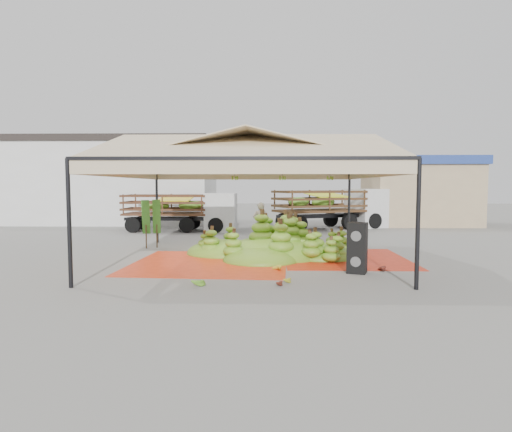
{
  "coord_description": "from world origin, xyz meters",
  "views": [
    {
      "loc": [
        0.54,
        -13.73,
        2.37
      ],
      "look_at": [
        0.2,
        1.5,
        1.3
      ],
      "focal_mm": 30.0,
      "sensor_mm": 36.0,
      "label": 1
    }
  ],
  "objects_px": {
    "speaker_stack": "(357,248)",
    "truck_left": "(185,208)",
    "vendor": "(260,223)",
    "truck_right": "(336,204)",
    "banana_heap": "(275,236)"
  },
  "relations": [
    {
      "from": "banana_heap",
      "to": "speaker_stack",
      "type": "relative_size",
      "value": 4.47
    },
    {
      "from": "vendor",
      "to": "truck_right",
      "type": "relative_size",
      "value": 0.25
    },
    {
      "from": "banana_heap",
      "to": "vendor",
      "type": "relative_size",
      "value": 3.62
    },
    {
      "from": "banana_heap",
      "to": "vendor",
      "type": "height_order",
      "value": "vendor"
    },
    {
      "from": "truck_left",
      "to": "truck_right",
      "type": "xyz_separation_m",
      "value": [
        8.18,
        1.71,
        0.13
      ]
    },
    {
      "from": "speaker_stack",
      "to": "truck_left",
      "type": "relative_size",
      "value": 0.24
    },
    {
      "from": "speaker_stack",
      "to": "vendor",
      "type": "distance_m",
      "value": 6.44
    },
    {
      "from": "vendor",
      "to": "truck_right",
      "type": "xyz_separation_m",
      "value": [
        4.18,
        6.68,
        0.51
      ]
    },
    {
      "from": "speaker_stack",
      "to": "truck_right",
      "type": "height_order",
      "value": "truck_right"
    },
    {
      "from": "truck_left",
      "to": "truck_right",
      "type": "bearing_deg",
      "value": 12.44
    },
    {
      "from": "banana_heap",
      "to": "truck_right",
      "type": "height_order",
      "value": "truck_right"
    },
    {
      "from": "speaker_stack",
      "to": "truck_right",
      "type": "xyz_separation_m",
      "value": [
        1.46,
        12.52,
        0.67
      ]
    },
    {
      "from": "banana_heap",
      "to": "truck_left",
      "type": "relative_size",
      "value": 1.06
    },
    {
      "from": "truck_right",
      "to": "truck_left",
      "type": "bearing_deg",
      "value": 168.83
    },
    {
      "from": "speaker_stack",
      "to": "truck_left",
      "type": "xyz_separation_m",
      "value": [
        -6.72,
        10.81,
        0.54
      ]
    }
  ]
}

